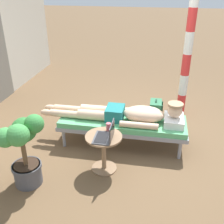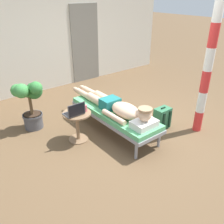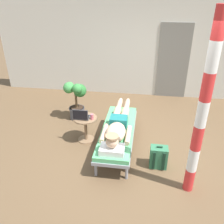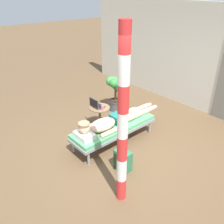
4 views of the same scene
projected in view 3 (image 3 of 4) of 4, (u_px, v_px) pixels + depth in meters
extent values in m
plane|color=brown|center=(128.00, 151.00, 4.63)|extent=(40.00, 40.00, 0.00)
cube|color=beige|center=(131.00, 47.00, 6.62)|extent=(7.60, 0.20, 2.70)
cube|color=slate|center=(173.00, 62.00, 6.52)|extent=(0.84, 0.03, 2.04)
cylinder|color=gray|center=(111.00, 119.00, 5.49)|extent=(0.05, 0.05, 0.28)
cylinder|color=gray|center=(134.00, 120.00, 5.42)|extent=(0.05, 0.05, 0.28)
cylinder|color=gray|center=(96.00, 169.00, 3.97)|extent=(0.05, 0.05, 0.28)
cylinder|color=gray|center=(127.00, 172.00, 3.91)|extent=(0.05, 0.05, 0.28)
cube|color=gray|center=(118.00, 134.00, 4.62)|extent=(0.62, 1.93, 0.06)
cube|color=#59B272|center=(118.00, 130.00, 4.59)|extent=(0.59, 1.89, 0.08)
cube|color=white|center=(112.00, 150.00, 3.88)|extent=(0.40, 0.28, 0.11)
sphere|color=beige|center=(112.00, 142.00, 3.81)|extent=(0.21, 0.21, 0.21)
cylinder|color=tan|center=(112.00, 137.00, 3.77)|extent=(0.22, 0.22, 0.03)
ellipsoid|color=beige|center=(116.00, 132.00, 4.24)|extent=(0.35, 0.60, 0.23)
cylinder|color=beige|center=(104.00, 133.00, 4.35)|extent=(0.09, 0.55, 0.09)
cylinder|color=beige|center=(128.00, 135.00, 4.29)|extent=(0.09, 0.55, 0.09)
cube|color=#1E7272|center=(119.00, 121.00, 4.63)|extent=(0.33, 0.26, 0.19)
cylinder|color=beige|center=(117.00, 114.00, 4.95)|extent=(0.15, 0.42, 0.15)
cylinder|color=beige|center=(119.00, 106.00, 5.33)|extent=(0.11, 0.44, 0.11)
ellipsoid|color=beige|center=(121.00, 101.00, 5.59)|extent=(0.09, 0.20, 0.10)
cylinder|color=beige|center=(125.00, 114.00, 4.93)|extent=(0.15, 0.42, 0.15)
cylinder|color=beige|center=(127.00, 106.00, 5.31)|extent=(0.11, 0.44, 0.11)
ellipsoid|color=beige|center=(128.00, 101.00, 5.57)|extent=(0.09, 0.20, 0.10)
cylinder|color=#8C6B4C|center=(86.00, 139.00, 4.98)|extent=(0.34, 0.34, 0.02)
cylinder|color=#8C6B4C|center=(86.00, 129.00, 4.86)|extent=(0.06, 0.06, 0.48)
cylinder|color=#8C6B4C|center=(85.00, 118.00, 4.75)|extent=(0.48, 0.48, 0.02)
cube|color=#4C4C51|center=(82.00, 117.00, 4.75)|extent=(0.31, 0.22, 0.02)
cube|color=black|center=(82.00, 116.00, 4.75)|extent=(0.27, 0.15, 0.00)
cube|color=#4C4C51|center=(80.00, 115.00, 4.59)|extent=(0.31, 0.01, 0.21)
cube|color=black|center=(80.00, 115.00, 4.59)|extent=(0.29, 0.00, 0.19)
cylinder|color=#D86672|center=(92.00, 117.00, 4.67)|extent=(0.06, 0.06, 0.11)
cube|color=#33724C|center=(159.00, 157.00, 4.15)|extent=(0.30, 0.20, 0.40)
cube|color=#33724C|center=(158.00, 156.00, 4.29)|extent=(0.23, 0.04, 0.18)
cube|color=black|center=(154.00, 161.00, 4.07)|extent=(0.04, 0.02, 0.34)
cube|color=black|center=(164.00, 162.00, 4.04)|extent=(0.04, 0.02, 0.34)
cube|color=black|center=(160.00, 147.00, 4.05)|extent=(0.10, 0.02, 0.02)
cylinder|color=#4C4C51|center=(77.00, 113.00, 5.75)|extent=(0.34, 0.34, 0.28)
cylinder|color=#4C4C51|center=(77.00, 108.00, 5.70)|extent=(0.37, 0.37, 0.04)
cylinder|color=#332319|center=(77.00, 107.00, 5.69)|extent=(0.31, 0.31, 0.01)
cylinder|color=brown|center=(76.00, 100.00, 5.60)|extent=(0.06, 0.06, 0.37)
sphere|color=#2D7233|center=(80.00, 91.00, 5.48)|extent=(0.30, 0.30, 0.30)
sphere|color=#38843D|center=(78.00, 90.00, 5.57)|extent=(0.23, 0.23, 0.23)
sphere|color=#429347|center=(69.00, 87.00, 5.56)|extent=(0.23, 0.23, 0.23)
sphere|color=#429347|center=(69.00, 88.00, 5.43)|extent=(0.26, 0.26, 0.26)
sphere|color=#38843D|center=(77.00, 89.00, 5.30)|extent=(0.23, 0.23, 0.23)
cylinder|color=red|center=(189.00, 179.00, 3.69)|extent=(0.15, 0.15, 0.38)
cylinder|color=white|center=(193.00, 160.00, 3.51)|extent=(0.15, 0.15, 0.38)
cylinder|color=red|center=(197.00, 138.00, 3.34)|extent=(0.15, 0.15, 0.38)
cylinder|color=white|center=(202.00, 114.00, 3.16)|extent=(0.15, 0.15, 0.38)
cylinder|color=red|center=(207.00, 87.00, 2.98)|extent=(0.15, 0.15, 0.38)
cylinder|color=white|center=(213.00, 57.00, 2.81)|extent=(0.15, 0.15, 0.38)
cylinder|color=red|center=(220.00, 22.00, 2.63)|extent=(0.15, 0.15, 0.38)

